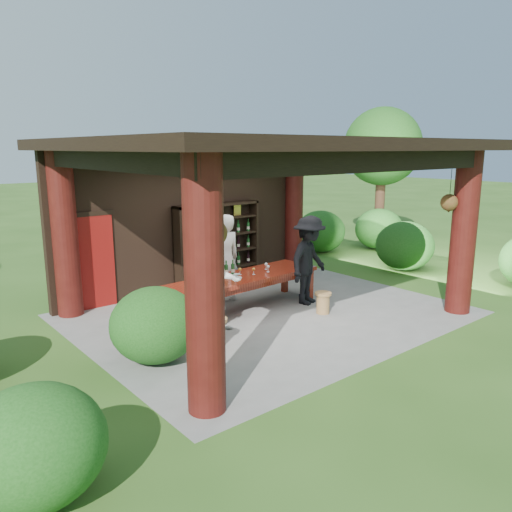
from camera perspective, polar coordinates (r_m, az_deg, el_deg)
ground at (r=10.36m, az=1.42°, el=-6.59°), size 90.00×90.00×0.00m
pavilion at (r=10.20m, az=-0.16°, el=5.41°), size 7.50×6.00×3.60m
wine_shelf at (r=12.25m, az=-4.39°, el=1.30°), size 2.32×0.35×2.04m
tasting_table at (r=10.29m, az=-2.13°, el=-3.02°), size 3.88×1.17×0.75m
stool_near_left at (r=8.74m, az=-4.46°, el=-8.51°), size 0.36×0.36×0.48m
stool_near_right at (r=10.40m, az=7.67°, el=-5.25°), size 0.34×0.34×0.45m
stool_far_left at (r=8.41m, az=-10.40°, el=-9.45°), size 0.38×0.38×0.49m
host at (r=10.94m, az=-3.53°, el=-0.29°), size 0.73×0.50×1.95m
guest_woman at (r=9.17m, az=-4.32°, el=-3.17°), size 1.04×0.91×1.83m
guest_man at (r=10.84m, az=6.07°, el=-0.49°), size 1.40×1.05×1.93m
table_bottles at (r=10.40m, az=-3.29°, el=-1.33°), size 0.29×0.14×0.31m
table_glasses at (r=10.59m, az=0.13°, el=-1.51°), size 0.80×0.27×0.15m
napkin_basket at (r=9.78m, az=-5.77°, el=-2.78°), size 0.27×0.19×0.14m
shrubs at (r=12.05m, az=8.52°, el=-1.27°), size 14.62×7.94×1.36m
trees at (r=13.16m, az=6.86°, el=12.26°), size 21.78×11.38×4.80m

